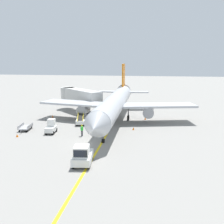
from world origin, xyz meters
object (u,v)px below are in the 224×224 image
(ground_crew_marshaller, at_px, (82,130))
(safety_cone_nose_right, at_px, (81,115))
(baggage_tug_near_wing, at_px, (51,127))
(safety_cone_wingtip_right, at_px, (133,129))
(safety_cone_wingtip_left, at_px, (145,119))
(safety_cone_tail_area, at_px, (53,116))
(airliner, at_px, (115,103))
(safety_cone_nose_left, at_px, (17,135))
(belt_loader_forward_hold, at_px, (81,119))
(baggage_cart_loaded, at_px, (26,127))
(jet_bridge, at_px, (78,95))
(pushback_tug, at_px, (82,155))

(ground_crew_marshaller, bearing_deg, safety_cone_nose_right, 107.45)
(baggage_tug_near_wing, xyz_separation_m, safety_cone_wingtip_right, (12.18, 3.82, -0.71))
(safety_cone_wingtip_left, height_order, safety_cone_tail_area, same)
(airliner, xyz_separation_m, safety_cone_nose_left, (-12.49, -11.57, -3.20))
(belt_loader_forward_hold, relative_size, safety_cone_nose_left, 11.73)
(baggage_cart_loaded, height_order, safety_cone_tail_area, baggage_cart_loaded)
(belt_loader_forward_hold, distance_m, safety_cone_nose_right, 6.28)
(safety_cone_nose_left, bearing_deg, safety_cone_nose_right, 71.74)
(jet_bridge, height_order, safety_cone_tail_area, jet_bridge)
(safety_cone_wingtip_left, bearing_deg, ground_crew_marshaller, -125.52)
(airliner, relative_size, safety_cone_nose_left, 80.15)
(jet_bridge, height_order, belt_loader_forward_hold, jet_bridge)
(jet_bridge, height_order, ground_crew_marshaller, jet_bridge)
(belt_loader_forward_hold, bearing_deg, baggage_cart_loaded, -143.13)
(airliner, bearing_deg, safety_cone_nose_left, -137.20)
(jet_bridge, relative_size, belt_loader_forward_hold, 2.16)
(belt_loader_forward_hold, bearing_deg, safety_cone_nose_left, -126.65)
(safety_cone_nose_right, distance_m, safety_cone_wingtip_right, 14.05)
(baggage_tug_near_wing, bearing_deg, baggage_cart_loaded, 170.88)
(baggage_tug_near_wing, bearing_deg, safety_cone_wingtip_right, 17.42)
(pushback_tug, xyz_separation_m, belt_loader_forward_hold, (-5.32, 17.04, -0.22))
(airliner, bearing_deg, safety_cone_tail_area, 173.57)
(belt_loader_forward_hold, xyz_separation_m, safety_cone_tail_area, (-6.83, 3.86, -0.56))
(safety_cone_wingtip_right, bearing_deg, jet_bridge, 135.57)
(pushback_tug, relative_size, ground_crew_marshaller, 2.25)
(airliner, height_order, pushback_tug, airliner)
(safety_cone_wingtip_left, relative_size, safety_cone_wingtip_right, 1.00)
(baggage_cart_loaded, xyz_separation_m, safety_cone_tail_area, (0.57, 9.41, -0.25))
(ground_crew_marshaller, distance_m, safety_cone_wingtip_right, 8.50)
(safety_cone_wingtip_right, xyz_separation_m, safety_cone_tail_area, (-16.25, 6.33, 0.00))
(belt_loader_forward_hold, relative_size, safety_cone_wingtip_right, 11.73)
(safety_cone_nose_right, height_order, safety_cone_wingtip_right, same)
(safety_cone_wingtip_left, bearing_deg, jet_bridge, 159.70)
(belt_loader_forward_hold, relative_size, ground_crew_marshaller, 3.04)
(safety_cone_wingtip_left, height_order, safety_cone_wingtip_right, same)
(airliner, height_order, baggage_cart_loaded, airliner)
(baggage_tug_near_wing, bearing_deg, belt_loader_forward_hold, 66.29)
(pushback_tug, xyz_separation_m, safety_cone_nose_right, (-7.12, 23.03, -0.77))
(pushback_tug, height_order, safety_cone_nose_right, pushback_tug)
(belt_loader_forward_hold, height_order, safety_cone_wingtip_right, belt_loader_forward_hold)
(baggage_tug_near_wing, bearing_deg, safety_cone_tail_area, 111.83)
(jet_bridge, xyz_separation_m, safety_cone_wingtip_right, (13.16, -12.90, -3.32))
(baggage_cart_loaded, height_order, safety_cone_wingtip_right, baggage_cart_loaded)
(airliner, distance_m, safety_cone_wingtip_right, 6.94)
(ground_crew_marshaller, xyz_separation_m, safety_cone_nose_left, (-9.10, -2.03, -0.69))
(safety_cone_nose_left, bearing_deg, baggage_tug_near_wing, 35.12)
(jet_bridge, bearing_deg, ground_crew_marshaller, -70.93)
(airliner, bearing_deg, jet_bridge, 139.81)
(jet_bridge, relative_size, safety_cone_wingtip_right, 25.37)
(safety_cone_nose_right, xyz_separation_m, safety_cone_wingtip_right, (11.21, -8.47, 0.00))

